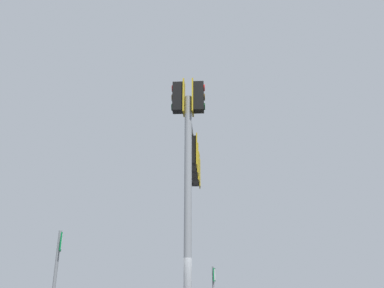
{
  "coord_description": "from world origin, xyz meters",
  "views": [
    {
      "loc": [
        1.69,
        -10.38,
        1.81
      ],
      "look_at": [
        -0.28,
        1.41,
        6.23
      ],
      "focal_mm": 36.33,
      "sensor_mm": 36.0,
      "label": 1
    }
  ],
  "objects": [
    {
      "name": "signal_mast_assembly",
      "position": [
        -0.22,
        0.96,
        5.49
      ],
      "size": [
        1.14,
        5.51,
        7.49
      ],
      "color": "gray",
      "rests_on": "ground"
    },
    {
      "name": "route_sign_secondary",
      "position": [
        -2.64,
        -2.21,
        1.83
      ],
      "size": [
        0.19,
        0.34,
        3.0
      ],
      "color": "slate",
      "rests_on": "ground"
    }
  ]
}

